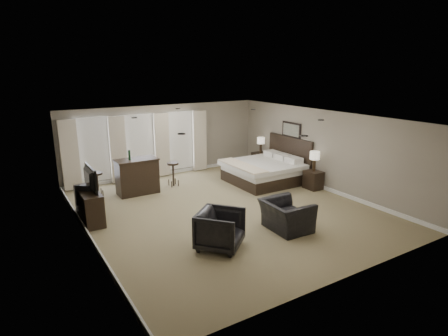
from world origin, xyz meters
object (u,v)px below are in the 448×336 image
bed (265,161)px  bar_counter (137,176)px  armchair_far (220,228)px  bar_stool_left (98,184)px  nightstand_far (260,161)px  tv (88,188)px  nightstand_near (313,180)px  lamp_near (314,161)px  desk_chair (89,201)px  dresser (89,206)px  lamp_far (261,145)px  armchair_near (286,211)px  bar_stool_right (173,174)px

bed → bar_counter: size_ratio=1.80×
armchair_far → bar_stool_left: armchair_far is taller
nightstand_far → tv: (-6.92, -1.79, 0.58)m
nightstand_near → bar_counter: (-5.11, 2.58, 0.27)m
lamp_near → nightstand_far: bearing=90.0°
bar_stool_left → desk_chair: (-0.63, -1.70, 0.11)m
nightstand_near → bar_counter: 5.73m
bed → bar_stool_left: (-5.37, 1.55, -0.37)m
dresser → desk_chair: (0.03, 0.19, 0.07)m
bar_stool_left → desk_chair: size_ratio=0.77×
dresser → bar_counter: (1.81, 1.47, 0.15)m
desk_chair → lamp_far: bearing=-126.4°
tv → armchair_far: tv is taller
nightstand_far → bar_counter: (-5.11, -0.32, 0.24)m
nightstand_far → dresser: bearing=-165.5°
armchair_far → bar_stool_left: (-1.46, 5.00, -0.10)m
lamp_far → tv: lamp_far is taller
lamp_far → armchair_near: 5.73m
nightstand_far → dresser: 7.15m
nightstand_far → lamp_far: (0.00, 0.00, 0.64)m
nightstand_near → desk_chair: desk_chair is taller
bed → bar_stool_right: (-2.93, 1.26, -0.34)m
tv → bar_counter: bar_counter is taller
lamp_far → armchair_far: 6.87m
lamp_near → tv: bearing=170.9°
tv → bar_counter: size_ratio=0.84×
tv → bar_stool_left: size_ratio=1.44×
bed → bar_counter: 4.37m
tv → bar_stool_left: 2.07m
tv → armchair_far: size_ratio=1.14×
nightstand_near → dresser: bearing=170.9°
nightstand_far → desk_chair: desk_chair is taller
bed → armchair_far: bearing=-138.6°
tv → armchair_near: 5.11m
bar_stool_left → bar_stool_right: 2.45m
dresser → tv: size_ratio=1.31×
nightstand_near → bar_stool_right: (-3.82, 2.71, 0.11)m
bar_counter → dresser: bearing=-140.9°
lamp_near → bar_stool_right: bearing=144.6°
lamp_far → desk_chair: lamp_far is taller
nightstand_far → bar_stool_right: bearing=-177.2°
nightstand_near → bar_stool_right: bar_stool_right is taller
bed → bar_stool_right: bearing=156.7°
armchair_far → bar_stool_left: 5.21m
lamp_far → dresser: bearing=-165.5°
bar_stool_right → desk_chair: 3.38m
bar_counter → lamp_far: bearing=3.6°
lamp_far → bar_counter: size_ratio=0.47×
dresser → armchair_near: (4.02, -3.13, 0.08)m
nightstand_far → bar_counter: bar_counter is taller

